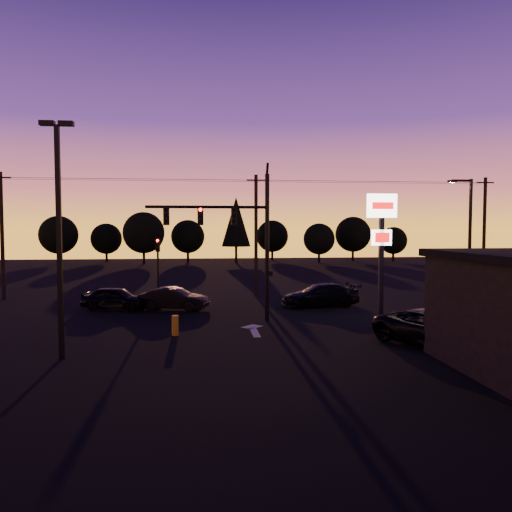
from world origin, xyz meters
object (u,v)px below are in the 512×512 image
Objects in this scene: secondary_signal at (158,260)px; car_mid at (174,299)px; parking_lot_light at (59,223)px; car_left at (116,298)px; suv_parked at (437,329)px; car_right at (320,295)px; bollard at (175,325)px; streetlight at (468,239)px; pylon_sign at (382,231)px; traffic_signal_mast at (238,231)px.

car_mid is at bearing -69.86° from secondary_signal.
parking_lot_light reaches higher than car_left.
suv_parked reaches higher than car_mid.
car_mid is 0.83× the size of car_right.
secondary_signal is 11.12m from bollard.
car_left is at bearing 171.59° from streetlight.
car_right is (9.37, 0.37, 0.04)m from car_mid.
pylon_sign is 1.34× the size of car_right.
streetlight is 1.45× the size of suv_parked.
bollard is 8.87m from car_left.
secondary_signal is 1.03× the size of car_mid.
parking_lot_light reaches higher than car_right.
parking_lot_light reaches higher than traffic_signal_mast.
traffic_signal_mast is 2.03× the size of car_left.
pylon_sign is 6.01m from suv_parked.
traffic_signal_mast is at bearing 45.11° from bollard.
parking_lot_light is 15.19m from pylon_sign.
bollard is 7.41m from car_mid.
pylon_sign is 7.15× the size of bollard.
pylon_sign is at bearing -149.92° from streetlight.
streetlight is 18.27m from car_mid.
secondary_signal is 19.34m from suv_parked.
pylon_sign reaches higher than car_left.
suv_parked is (15.41, 0.25, -4.50)m from parking_lot_light.
car_mid is (-0.46, 7.40, 0.22)m from bollard.
parking_lot_light is 1.14× the size of streetlight.
traffic_signal_mast is at bearing -121.57° from car_mid.
streetlight is (18.91, -5.99, 1.56)m from secondary_signal.
bollard is (-3.22, -3.23, -4.46)m from traffic_signal_mast.
parking_lot_light is 1.34× the size of pylon_sign.
suv_parked is (15.28, -11.40, 0.05)m from car_left.
bollard is (-10.32, -0.74, -4.44)m from pylon_sign.
streetlight reaches higher than car_mid.
car_left is at bearing -129.85° from secondary_signal.
pylon_sign is 1.61× the size of car_left.
car_mid is at bearing 148.31° from pylon_sign.
car_right is (-1.41, 7.03, -4.18)m from pylon_sign.
traffic_signal_mast is 9.61m from car_left.
car_left reaches higher than car_mid.
traffic_signal_mast is at bearing -173.86° from streetlight.
car_mid is at bearing 171.47° from streetlight.
suv_parked reaches higher than bollard.
parking_lot_light reaches higher than suv_parked.
parking_lot_light is at bearing -162.77° from pylon_sign.
pylon_sign is 8.30m from car_right.
car_left is at bearing 117.17° from bollard.
pylon_sign is (12.00, -9.99, 2.05)m from secondary_signal.
traffic_signal_mast is 7.52m from pylon_sign.
bollard is (4.18, 3.76, -4.79)m from parking_lot_light.
car_right is 0.92× the size of suv_parked.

